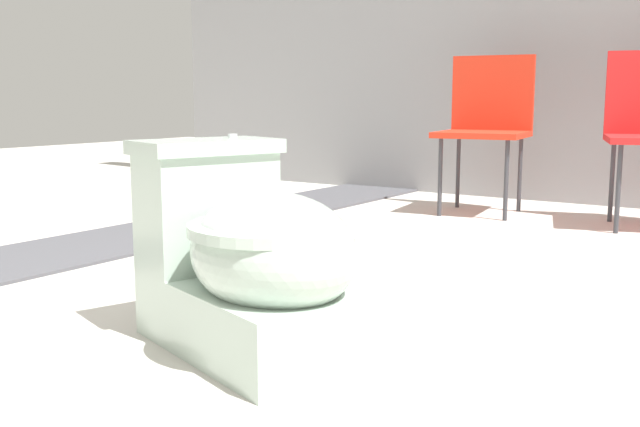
% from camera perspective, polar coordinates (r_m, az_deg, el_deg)
% --- Properties ---
extents(ground_plane, '(14.00, 14.00, 0.00)m').
position_cam_1_polar(ground_plane, '(1.97, -5.07, -9.32)').
color(ground_plane, beige).
extents(gravel_strip, '(0.56, 8.00, 0.01)m').
position_cam_1_polar(gravel_strip, '(3.21, -17.42, -2.44)').
color(gravel_strip, '#4C4C51').
rests_on(gravel_strip, ground).
extents(toilet, '(0.72, 0.55, 0.52)m').
position_cam_1_polar(toilet, '(1.81, -5.27, -3.71)').
color(toilet, '#B2C6B7').
rests_on(toilet, ground).
extents(folding_chair_left, '(0.50, 0.50, 0.83)m').
position_cam_1_polar(folding_chair_left, '(4.12, 12.63, 7.25)').
color(folding_chair_left, red).
rests_on(folding_chair_left, ground).
extents(boulder_near, '(0.36, 0.38, 0.27)m').
position_cam_1_polar(boulder_near, '(3.66, -9.15, 1.24)').
color(boulder_near, '#B7B2AD').
rests_on(boulder_near, ground).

